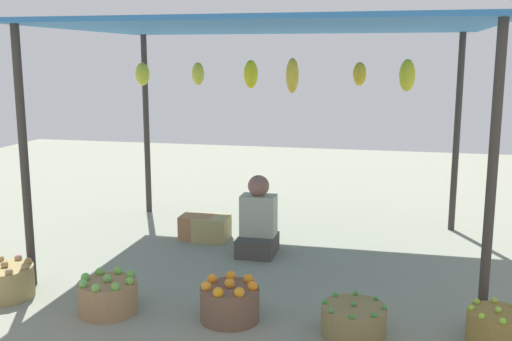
% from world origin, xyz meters
% --- Properties ---
extents(ground_plane, '(14.00, 14.00, 0.00)m').
position_xyz_m(ground_plane, '(0.00, 0.00, 0.00)').
color(ground_plane, gray).
extents(market_stall_structure, '(3.92, 2.83, 2.21)m').
position_xyz_m(market_stall_structure, '(0.00, 0.01, 2.07)').
color(market_stall_structure, '#38332D').
rests_on(market_stall_structure, ground).
extents(vendor_person, '(0.36, 0.44, 0.78)m').
position_xyz_m(vendor_person, '(-0.12, -0.02, 0.30)').
color(vendor_person, '#45413D').
rests_on(vendor_person, ground).
extents(basket_potatoes, '(0.44, 0.44, 0.31)m').
position_xyz_m(basket_potatoes, '(-1.86, -1.56, 0.13)').
color(basket_potatoes, '#9C8650').
rests_on(basket_potatoes, ground).
extents(basket_green_apples, '(0.44, 0.44, 0.30)m').
position_xyz_m(basket_green_apples, '(-0.92, -1.65, 0.13)').
color(basket_green_apples, '#9B764F').
rests_on(basket_green_apples, ground).
extents(basket_oranges, '(0.44, 0.44, 0.32)m').
position_xyz_m(basket_oranges, '(0.02, -1.57, 0.14)').
color(basket_oranges, brown).
rests_on(basket_oranges, ground).
extents(basket_green_chilies, '(0.45, 0.45, 0.24)m').
position_xyz_m(basket_green_chilies, '(0.92, -1.62, 0.11)').
color(basket_green_chilies, olive).
rests_on(basket_green_chilies, ground).
extents(basket_limes, '(0.39, 0.39, 0.29)m').
position_xyz_m(basket_limes, '(1.86, -1.59, 0.13)').
color(basket_limes, olive).
rests_on(basket_limes, ground).
extents(wooden_crate_near_vendor, '(0.35, 0.25, 0.25)m').
position_xyz_m(wooden_crate_near_vendor, '(-0.86, 0.31, 0.12)').
color(wooden_crate_near_vendor, '#AC754D').
rests_on(wooden_crate_near_vendor, ground).
extents(wooden_crate_stacked_rear, '(0.36, 0.33, 0.25)m').
position_xyz_m(wooden_crate_stacked_rear, '(-0.70, 0.31, 0.12)').
color(wooden_crate_stacked_rear, tan).
rests_on(wooden_crate_stacked_rear, ground).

